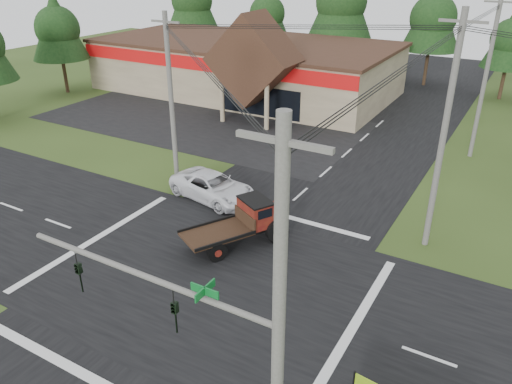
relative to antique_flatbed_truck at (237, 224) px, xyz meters
The scene contains 16 objects.
ground 3.41m from the antique_flatbed_truck, 83.60° to the right, with size 120.00×120.00×0.00m, color #2C3F16.
road_ns 3.41m from the antique_flatbed_truck, 83.60° to the right, with size 12.00×120.00×0.02m, color black.
road_ew 3.41m from the antique_flatbed_truck, 83.60° to the right, with size 120.00×12.00×0.02m, color black.
parking_apron 20.91m from the antique_flatbed_truck, 130.80° to the left, with size 28.00×14.00×0.02m, color black.
cvs_building 30.56m from the antique_flatbed_truck, 120.19° to the left, with size 30.40×18.20×9.19m.
traffic_signal_mast 12.78m from the antique_flatbed_truck, 59.99° to the right, with size 8.12×0.24×7.00m.
utility_pole_nr 14.01m from the antique_flatbed_truck, 53.69° to the right, with size 2.00×0.30×11.00m.
utility_pole_nw 9.97m from the antique_flatbed_truck, 147.83° to the left, with size 2.00×0.30×10.50m.
utility_pole_ne 10.74m from the antique_flatbed_truck, 29.90° to the left, with size 2.00×0.30×11.50m.
utility_pole_n 21.09m from the antique_flatbed_truck, 66.04° to the left, with size 2.00×0.30×11.20m.
tree_row_b 43.85m from the antique_flatbed_truck, 116.85° to the left, with size 5.60×5.60×10.10m.
tree_row_d 39.30m from the antique_flatbed_truck, 89.47° to the left, with size 6.16×6.16×11.11m.
tree_row_e 38.06m from the antique_flatbed_truck, 77.21° to the left, with size 5.04×5.04×9.09m.
tree_side_w 36.26m from the antique_flatbed_truck, 152.02° to the left, with size 5.60×5.60×10.10m.
antique_flatbed_truck is the anchor object (origin of this frame).
white_pickup 5.42m from the antique_flatbed_truck, 137.19° to the left, with size 2.60×5.65×1.57m, color white.
Camera 1 is at (11.40, -15.27, 13.59)m, focal length 35.00 mm.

